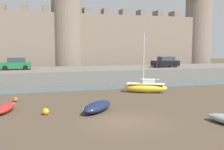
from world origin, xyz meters
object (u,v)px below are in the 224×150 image
object	(u,v)px
sailboat_foreground_centre	(146,87)
mooring_buoy_near_channel	(16,99)
mooring_buoy_mid_mud	(46,112)
car_quay_east	(165,62)
car_quay_west	(16,64)
rowboat_near_channel_right	(97,107)
rowboat_foreground_right	(5,108)

from	to	relation	value
sailboat_foreground_centre	mooring_buoy_near_channel	distance (m)	12.87
sailboat_foreground_centre	mooring_buoy_mid_mud	size ratio (longest dim) A/B	13.04
sailboat_foreground_centre	car_quay_east	size ratio (longest dim) A/B	1.48
mooring_buoy_mid_mud	car_quay_east	distance (m)	25.33
mooring_buoy_near_channel	car_quay_east	bearing A→B (deg)	30.30
mooring_buoy_near_channel	car_quay_west	world-z (taller)	car_quay_west
rowboat_near_channel_right	mooring_buoy_near_channel	size ratio (longest dim) A/B	8.21
rowboat_near_channel_right	mooring_buoy_mid_mud	distance (m)	3.73
car_quay_west	rowboat_near_channel_right	bearing A→B (deg)	-69.78
car_quay_east	mooring_buoy_near_channel	bearing A→B (deg)	-149.70
mooring_buoy_mid_mud	mooring_buoy_near_channel	bearing A→B (deg)	114.44
rowboat_foreground_right	mooring_buoy_near_channel	bearing A→B (deg)	83.16
car_quay_west	mooring_buoy_near_channel	bearing A→B (deg)	-86.28
car_quay_east	rowboat_foreground_right	bearing A→B (deg)	-143.35
rowboat_foreground_right	car_quay_east	xyz separation A→B (m)	(21.14, 15.73, 2.20)
rowboat_near_channel_right	car_quay_west	size ratio (longest dim) A/B	0.84
rowboat_near_channel_right	mooring_buoy_mid_mud	world-z (taller)	rowboat_near_channel_right
mooring_buoy_mid_mud	car_quay_west	size ratio (longest dim) A/B	0.11
sailboat_foreground_centre	car_quay_west	size ratio (longest dim) A/B	1.48
mooring_buoy_mid_mud	car_quay_east	xyz separation A→B (m)	(18.32, 17.35, 2.27)
rowboat_near_channel_right	mooring_buoy_mid_mud	size ratio (longest dim) A/B	7.42
rowboat_near_channel_right	car_quay_west	bearing A→B (deg)	110.22
rowboat_foreground_right	mooring_buoy_mid_mud	distance (m)	3.26
sailboat_foreground_centre	rowboat_foreground_right	xyz separation A→B (m)	(-13.24, -4.84, -0.29)
rowboat_foreground_right	mooring_buoy_near_channel	size ratio (longest dim) A/B	7.14
rowboat_foreground_right	mooring_buoy_mid_mud	world-z (taller)	rowboat_foreground_right
rowboat_near_channel_right	mooring_buoy_near_channel	xyz separation A→B (m)	(-6.11, 5.37, -0.17)
rowboat_near_channel_right	car_quay_east	bearing A→B (deg)	50.12
mooring_buoy_near_channel	car_quay_east	size ratio (longest dim) A/B	0.10
rowboat_foreground_right	mooring_buoy_mid_mud	xyz separation A→B (m)	(2.82, -1.63, -0.07)
car_quay_east	mooring_buoy_mid_mud	bearing A→B (deg)	-136.55
sailboat_foreground_centre	mooring_buoy_near_channel	bearing A→B (deg)	-174.58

